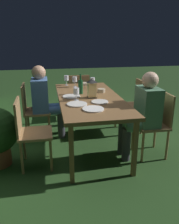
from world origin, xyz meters
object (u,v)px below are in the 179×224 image
(chair_head_far, at_px, (78,94))
(wine_glass_a, at_px, (75,80))
(bowl_bread, at_px, (101,90))
(green_bottle_on_table, at_px, (81,87))
(chair_side_left_b, at_px, (133,103))
(plate_d, at_px, (71,96))
(chair_side_right_b, at_px, (33,109))
(chair_side_right_a, at_px, (29,130))
(wine_glass_c, at_px, (93,81))
(bowl_olives, at_px, (86,84))
(lantern_centerpiece, at_px, (92,87))
(wine_glass_b, at_px, (66,78))
(plate_b, at_px, (100,102))
(chair_side_left_a, at_px, (156,121))
(wine_glass_d, at_px, (76,92))
(person_in_blue, at_px, (45,99))
(plate_c, at_px, (77,104))
(plate_a, at_px, (93,109))
(person_in_green, at_px, (143,111))
(dining_table, at_px, (90,101))

(chair_head_far, bearing_deg, wine_glass_a, 166.34)
(bowl_bread, bearing_deg, green_bottle_on_table, 95.97)
(chair_side_left_b, xyz_separation_m, plate_d, (-0.38, 1.07, 0.27))
(chair_side_right_b, height_order, chair_side_right_a, same)
(wine_glass_c, xyz_separation_m, bowl_olives, (0.22, 0.08, -0.10))
(lantern_centerpiece, bearing_deg, wine_glass_b, 17.30)
(green_bottle_on_table, bearing_deg, plate_b, -160.16)
(chair_side_left_a, bearing_deg, wine_glass_d, 73.96)
(green_bottle_on_table, bearing_deg, plate_d, 135.11)
(person_in_blue, bearing_deg, plate_c, -152.07)
(wine_glass_c, height_order, bowl_bread, wine_glass_c)
(chair_side_left_a, xyz_separation_m, wine_glass_b, (1.27, 1.07, 0.38))
(wine_glass_a, xyz_separation_m, bowl_bread, (-0.45, -0.35, -0.09))
(chair_side_right_b, distance_m, wine_glass_a, 0.84)
(chair_side_left_b, height_order, wine_glass_a, wine_glass_a)
(wine_glass_d, relative_size, plate_a, 0.66)
(person_in_green, distance_m, plate_b, 0.58)
(wine_glass_a, distance_m, plate_d, 0.66)
(wine_glass_a, bearing_deg, chair_head_far, -13.66)
(chair_head_far, height_order, wine_glass_b, wine_glass_b)
(wine_glass_b, bearing_deg, green_bottle_on_table, -166.37)
(dining_table, xyz_separation_m, chair_side_right_b, (0.43, 0.82, -0.21))
(chair_side_right_b, bearing_deg, plate_a, -142.60)
(wine_glass_a, height_order, wine_glass_c, same)
(person_in_green, distance_m, wine_glass_b, 1.56)
(wine_glass_c, distance_m, plate_c, 0.99)
(chair_side_left_b, height_order, green_bottle_on_table, green_bottle_on_table)
(wine_glass_d, bearing_deg, wine_glass_c, -26.98)
(wine_glass_b, xyz_separation_m, plate_c, (-1.18, -0.03, -0.11))
(bowl_olives, bearing_deg, chair_side_left_a, -148.58)
(chair_head_far, bearing_deg, plate_d, 167.70)
(green_bottle_on_table, relative_size, bowl_olives, 2.02)
(wine_glass_a, bearing_deg, plate_c, 174.46)
(wine_glass_a, height_order, plate_c, wine_glass_a)
(chair_head_far, height_order, plate_d, chair_head_far)
(chair_side_right_a, height_order, wine_glass_c, wine_glass_c)
(wine_glass_b, relative_size, bowl_olives, 1.18)
(wine_glass_c, bearing_deg, plate_b, 175.12)
(person_in_green, bearing_deg, plate_d, 61.36)
(wine_glass_d, bearing_deg, plate_d, 14.24)
(chair_side_left_a, xyz_separation_m, person_in_green, (0.00, 0.20, 0.15))
(wine_glass_c, bearing_deg, dining_table, 164.74)
(plate_d, bearing_deg, lantern_centerpiece, -108.07)
(green_bottle_on_table, distance_m, wine_glass_a, 0.49)
(chair_side_left_b, distance_m, plate_c, 1.32)
(dining_table, xyz_separation_m, plate_c, (-0.34, 0.22, 0.06))
(wine_glass_d, bearing_deg, plate_b, -118.23)
(chair_side_left_b, relative_size, wine_glass_a, 5.15)
(wine_glass_d, bearing_deg, bowl_olives, -16.91)
(chair_side_left_a, distance_m, person_in_green, 0.25)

